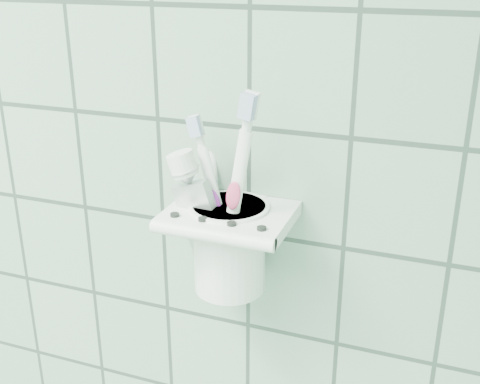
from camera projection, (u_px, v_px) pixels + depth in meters
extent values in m
cube|color=white|center=(242.00, 211.00, 0.66)|extent=(0.05, 0.02, 0.04)
cube|color=white|center=(230.00, 216.00, 0.62)|extent=(0.13, 0.10, 0.01)
cylinder|color=white|center=(212.00, 235.00, 0.58)|extent=(0.13, 0.01, 0.01)
cylinder|color=black|center=(175.00, 215.00, 0.60)|extent=(0.01, 0.01, 0.00)
cylinder|color=black|center=(203.00, 220.00, 0.59)|extent=(0.01, 0.01, 0.00)
cylinder|color=black|center=(232.00, 224.00, 0.58)|extent=(0.01, 0.01, 0.00)
cylinder|color=black|center=(262.00, 229.00, 0.57)|extent=(0.01, 0.01, 0.00)
cylinder|color=white|center=(229.00, 247.00, 0.64)|extent=(0.08, 0.08, 0.10)
cylinder|color=white|center=(229.00, 208.00, 0.63)|extent=(0.08, 0.08, 0.01)
cylinder|color=black|center=(229.00, 207.00, 0.62)|extent=(0.07, 0.07, 0.00)
cylinder|color=white|center=(237.00, 220.00, 0.62)|extent=(0.06, 0.03, 0.15)
cylinder|color=white|center=(237.00, 139.00, 0.59)|extent=(0.01, 0.01, 0.02)
cube|color=silver|center=(235.00, 128.00, 0.58)|extent=(0.02, 0.01, 0.02)
cube|color=white|center=(238.00, 126.00, 0.58)|extent=(0.02, 0.01, 0.03)
ellipsoid|color=purple|center=(236.00, 205.00, 0.61)|extent=(0.02, 0.01, 0.03)
cylinder|color=white|center=(215.00, 210.00, 0.64)|extent=(0.04, 0.07, 0.15)
cylinder|color=white|center=(213.00, 128.00, 0.60)|extent=(0.01, 0.02, 0.02)
cube|color=silver|center=(211.00, 116.00, 0.59)|extent=(0.02, 0.02, 0.02)
cube|color=white|center=(213.00, 115.00, 0.60)|extent=(0.02, 0.01, 0.02)
ellipsoid|color=teal|center=(212.00, 195.00, 0.62)|extent=(0.02, 0.02, 0.03)
cylinder|color=white|center=(220.00, 209.00, 0.61)|extent=(0.04, 0.02, 0.18)
cylinder|color=white|center=(219.00, 114.00, 0.58)|extent=(0.01, 0.01, 0.02)
cube|color=silver|center=(216.00, 100.00, 0.57)|extent=(0.02, 0.01, 0.03)
cube|color=white|center=(219.00, 98.00, 0.57)|extent=(0.02, 0.01, 0.03)
ellipsoid|color=#D83F72|center=(218.00, 191.00, 0.60)|extent=(0.02, 0.01, 0.03)
cube|color=silver|center=(222.00, 232.00, 0.63)|extent=(0.07, 0.02, 0.12)
cube|color=silver|center=(223.00, 278.00, 0.65)|extent=(0.05, 0.01, 0.02)
cone|color=silver|center=(221.00, 175.00, 0.61)|extent=(0.04, 0.04, 0.03)
cylinder|color=white|center=(221.00, 161.00, 0.60)|extent=(0.04, 0.03, 0.03)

